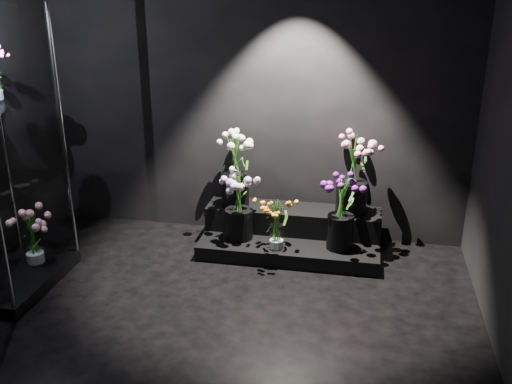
# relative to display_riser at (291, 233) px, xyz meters

# --- Properties ---
(floor) EXTENTS (4.00, 4.00, 0.00)m
(floor) POSITION_rel_display_riser_xyz_m (-0.43, -1.68, -0.15)
(floor) COLOR black
(floor) RESTS_ON ground
(wall_back) EXTENTS (4.00, 0.00, 4.00)m
(wall_back) POSITION_rel_display_riser_xyz_m (-0.43, 0.32, 1.25)
(wall_back) COLOR black
(wall_back) RESTS_ON floor
(display_riser) EXTENTS (1.62, 0.72, 0.36)m
(display_riser) POSITION_rel_display_riser_xyz_m (0.00, 0.00, 0.00)
(display_riser) COLOR black
(display_riser) RESTS_ON floor
(bouquet_orange_bells) EXTENTS (0.31, 0.31, 0.47)m
(bouquet_orange_bells) POSITION_rel_display_riser_xyz_m (-0.09, -0.31, 0.23)
(bouquet_orange_bells) COLOR white
(bouquet_orange_bells) RESTS_ON display_riser
(bouquet_lilac) EXTENTS (0.47, 0.47, 0.63)m
(bouquet_lilac) POSITION_rel_display_riser_xyz_m (-0.46, -0.16, 0.35)
(bouquet_lilac) COLOR black
(bouquet_lilac) RESTS_ON display_riser
(bouquet_purple) EXTENTS (0.38, 0.38, 0.67)m
(bouquet_purple) POSITION_rel_display_riser_xyz_m (0.45, -0.20, 0.37)
(bouquet_purple) COLOR black
(bouquet_purple) RESTS_ON display_riser
(bouquet_cream_roses) EXTENTS (0.52, 0.52, 0.67)m
(bouquet_cream_roses) POSITION_rel_display_riser_xyz_m (-0.55, 0.06, 0.60)
(bouquet_cream_roses) COLOR black
(bouquet_cream_roses) RESTS_ON display_riser
(bouquet_pink_roses) EXTENTS (0.40, 0.40, 0.74)m
(bouquet_pink_roses) POSITION_rel_display_riser_xyz_m (0.53, 0.09, 0.62)
(bouquet_pink_roses) COLOR black
(bouquet_pink_roses) RESTS_ON display_riser
(bouquet_case_base_pink) EXTENTS (0.43, 0.43, 0.46)m
(bouquet_case_base_pink) POSITION_rel_display_riser_xyz_m (-2.07, -0.90, 0.20)
(bouquet_case_base_pink) COLOR white
(bouquet_case_base_pink) RESTS_ON display_case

